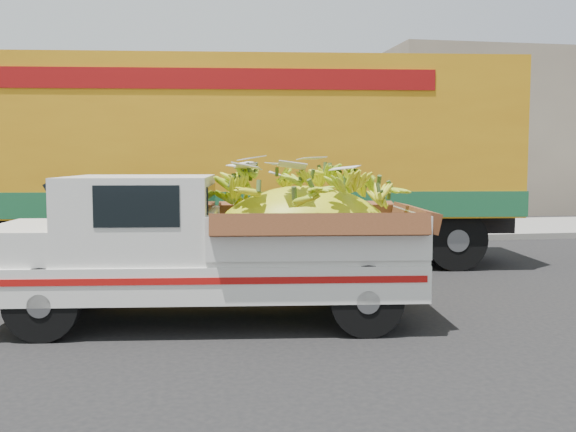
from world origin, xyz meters
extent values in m
plane|color=black|center=(0.00, 0.00, 0.00)|extent=(100.00, 100.00, 0.00)
cube|color=gray|center=(0.00, 7.40, 0.07)|extent=(60.00, 0.25, 0.15)
cube|color=gray|center=(0.00, 9.50, 0.07)|extent=(60.00, 4.00, 0.14)
cube|color=gray|center=(14.00, 16.40, 3.00)|extent=(14.00, 6.00, 6.00)
cylinder|color=black|center=(-2.15, -0.10, 0.41)|extent=(0.85, 0.33, 0.82)
cylinder|color=black|center=(-1.96, 1.47, 0.41)|extent=(0.85, 0.33, 0.82)
cylinder|color=black|center=(1.40, -0.52, 0.41)|extent=(0.85, 0.33, 0.82)
cylinder|color=black|center=(1.59, 1.05, 0.41)|extent=(0.85, 0.33, 0.82)
cube|color=silver|center=(-0.34, 0.48, 0.60)|extent=(5.27, 2.44, 0.42)
cube|color=#A50F0C|center=(-0.45, -0.44, 0.67)|extent=(4.95, 0.61, 0.08)
cube|color=silver|center=(-2.41, 0.73, 1.01)|extent=(1.12, 1.83, 0.39)
cube|color=silver|center=(-1.12, 0.58, 1.30)|extent=(1.88, 1.96, 0.97)
cube|color=black|center=(-1.11, -0.32, 1.48)|extent=(0.92, 0.12, 0.45)
cube|color=silver|center=(0.95, 0.33, 1.09)|extent=(2.69, 2.13, 0.55)
ellipsoid|color=yellow|center=(0.85, 0.34, 0.97)|extent=(2.41, 1.73, 1.39)
cylinder|color=black|center=(4.24, 3.41, 0.55)|extent=(1.13, 0.45, 1.10)
cylinder|color=black|center=(4.48, 5.40, 0.55)|extent=(1.13, 0.45, 1.10)
cylinder|color=black|center=(3.05, 3.55, 0.55)|extent=(1.13, 0.45, 1.10)
cylinder|color=black|center=(3.28, 5.54, 0.55)|extent=(1.13, 0.45, 1.10)
cube|color=black|center=(-0.31, 4.95, 0.78)|extent=(12.03, 2.39, 0.36)
cube|color=orange|center=(-0.31, 4.95, 2.38)|extent=(11.97, 3.86, 2.84)
cube|color=#195932|center=(-0.31, 4.95, 1.21)|extent=(12.03, 3.88, 0.45)
cube|color=maroon|center=(-0.46, 3.70, 3.35)|extent=(8.34, 1.00, 0.35)
camera|label=1|loc=(-0.68, -7.35, 1.98)|focal=40.00mm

